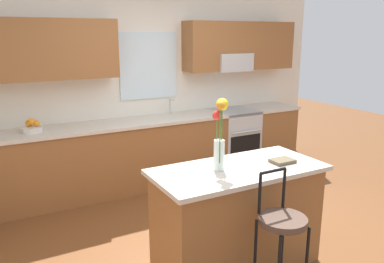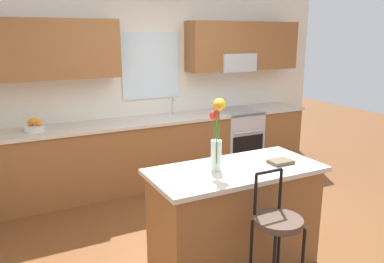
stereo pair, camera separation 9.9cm
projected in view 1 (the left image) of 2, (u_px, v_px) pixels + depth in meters
The scene contains 10 objects.
ground_plane at pixel (226, 235), 4.03m from camera, with size 14.00×14.00×0.00m, color brown.
back_wall_assembly at pixel (150, 72), 5.36m from camera, with size 5.60×0.50×2.70m.
counter_run at pixel (159, 150), 5.36m from camera, with size 4.56×0.64×0.92m.
sink_faucet at pixel (171, 105), 5.46m from camera, with size 0.02×0.13×0.23m.
oven_range at pixel (234, 140), 5.92m from camera, with size 0.60×0.64×0.92m.
kitchen_island at pixel (237, 217), 3.42m from camera, with size 1.49×0.71×0.92m.
bar_stool_near at pixel (282, 226), 2.89m from camera, with size 0.36×0.36×1.04m.
flower_vase at pixel (220, 133), 3.17m from camera, with size 0.13×0.14×0.60m.
cookbook at pixel (282, 161), 3.43m from camera, with size 0.20×0.15×0.03m, color brown.
fruit_bowl_oranges at pixel (32, 128), 4.50m from camera, with size 0.24×0.24×0.16m.
Camera 1 is at (-2.06, -3.03, 2.02)m, focal length 36.43 mm.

